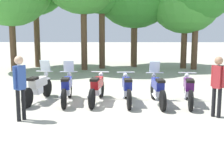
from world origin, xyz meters
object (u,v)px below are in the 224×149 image
Objects in this scene: motorcycle_1 at (67,87)px; person_1 at (20,83)px; motorcycle_0 at (38,87)px; motorcycle_4 at (158,89)px; motorcycle_5 at (188,89)px; motorcycle_3 at (127,89)px; person_0 at (218,82)px; motorcycle_2 at (97,88)px.

person_1 is at bearing 153.03° from motorcycle_1.
motorcycle_0 and motorcycle_4 have the same top height.
motorcycle_1 is 4.05m from motorcycle_5.
motorcycle_3 is at bearing -94.70° from motorcycle_1.
person_0 is at bearing -111.94° from motorcycle_1.
motorcycle_0 is at bearing 94.54° from motorcycle_5.
motorcycle_1 is at bearing 84.44° from motorcycle_3.
person_0 reaches higher than motorcycle_5.
motorcycle_5 is at bearing -94.70° from motorcycle_1.
motorcycle_4 is at bearing -89.60° from person_0.
person_1 is at bearing 111.13° from motorcycle_4.
person_1 is (-5.43, -0.36, 0.04)m from person_0.
person_0 reaches higher than motorcycle_4.
motorcycle_2 is 3.88m from person_0.
motorcycle_1 and motorcycle_4 have the same top height.
motorcycle_2 is (1.02, -0.01, -0.01)m from motorcycle_1.
motorcycle_0 is at bearing 94.62° from motorcycle_2.
motorcycle_3 is (1.00, -0.09, 0.00)m from motorcycle_2.
motorcycle_1 is 1.00× the size of motorcycle_2.
motorcycle_4 is (1.01, -0.10, 0.01)m from motorcycle_3.
motorcycle_4 is at bearing -98.32° from motorcycle_3.
motorcycle_1 is at bearing 97.61° from motorcycle_2.
motorcycle_0 is at bearing 128.71° from person_1.
person_0 reaches higher than motorcycle_0.
motorcycle_3 is 1.00× the size of motorcycle_4.
motorcycle_4 reaches higher than motorcycle_5.
person_1 reaches higher than motorcycle_3.
motorcycle_5 is at bearing -95.57° from motorcycle_3.
motorcycle_0 is 0.99× the size of motorcycle_1.
motorcycle_4 is 2.12m from person_0.
motorcycle_0 is 1.01m from motorcycle_1.
motorcycle_4 is (4.03, -0.31, 0.00)m from motorcycle_0.
person_0 is (5.50, -1.76, 0.50)m from motorcycle_0.
person_0 is at bearing -106.93° from motorcycle_2.
motorcycle_1 is at bearing 82.91° from motorcycle_4.
motorcycle_0 is 4.04m from motorcycle_4.
person_1 reaches higher than motorcycle_4.
motorcycle_0 is at bearing -62.75° from person_0.
motorcycle_1 is 1.23× the size of person_1.
motorcycle_0 is 0.99× the size of motorcycle_4.
motorcycle_4 is at bearing -95.62° from motorcycle_1.
person_0 is (3.48, -1.63, 0.51)m from motorcycle_2.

